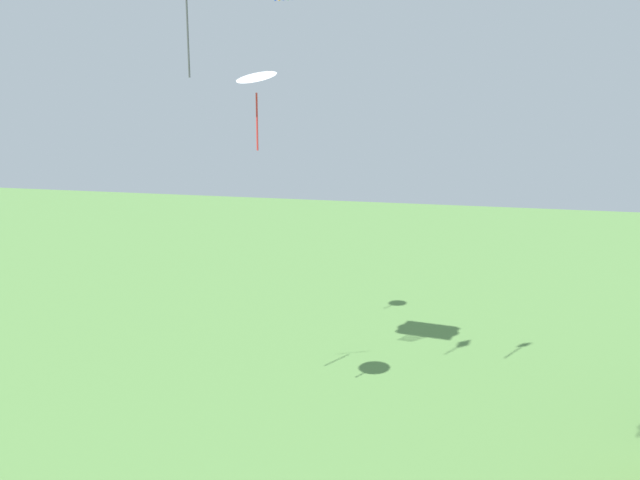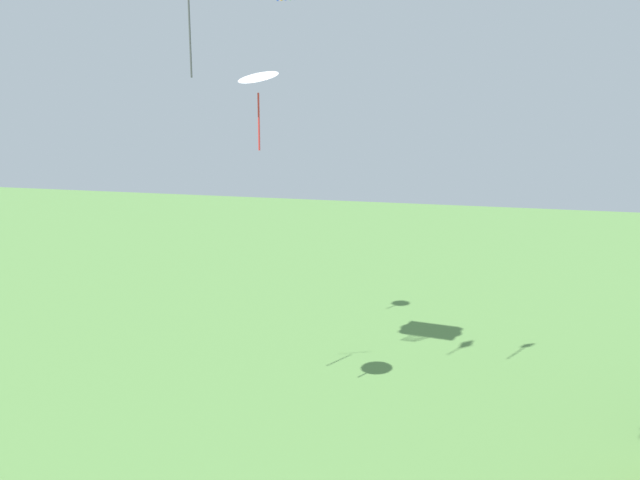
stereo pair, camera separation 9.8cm
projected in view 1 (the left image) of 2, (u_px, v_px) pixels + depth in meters
kite_white_delta at (256, 77)px, 16.20m from camera, size 1.33×1.30×2.15m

